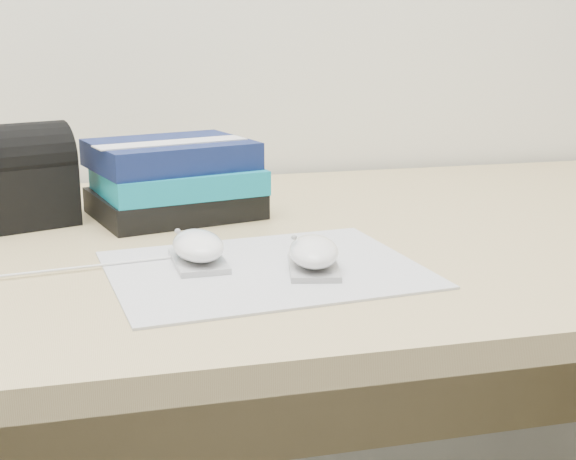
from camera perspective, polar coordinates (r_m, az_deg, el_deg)
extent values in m
cube|color=tan|center=(1.06, 1.77, -0.79)|extent=(1.60, 0.80, 0.03)
cube|color=tan|center=(1.53, -2.28, -10.38)|extent=(1.52, 0.03, 0.35)
cube|color=#9EA0A7|center=(0.88, -1.65, -2.81)|extent=(0.36, 0.29, 0.00)
cube|color=#ADADB0|center=(0.90, -6.39, -2.19)|extent=(0.06, 0.10, 0.01)
ellipsoid|color=white|center=(0.90, -6.42, -1.08)|extent=(0.06, 0.10, 0.03)
ellipsoid|color=#99999C|center=(0.89, -7.86, -0.08)|extent=(0.01, 0.01, 0.01)
cube|color=#9C9C9F|center=(0.87, 1.83, -2.63)|extent=(0.07, 0.11, 0.01)
ellipsoid|color=white|center=(0.87, 1.84, -1.53)|extent=(0.07, 0.11, 0.03)
ellipsoid|color=gray|center=(0.86, 0.43, -0.53)|extent=(0.01, 0.01, 0.01)
cylinder|color=white|center=(0.91, -14.51, -2.59)|extent=(0.22, 0.04, 0.00)
cube|color=black|center=(1.14, -8.07, 1.91)|extent=(0.25, 0.22, 0.04)
cube|color=#0E87A1|center=(1.13, -7.86, 3.57)|extent=(0.24, 0.21, 0.03)
cube|color=#111D4F|center=(1.13, -8.37, 5.36)|extent=(0.25, 0.21, 0.04)
cube|color=silver|center=(1.10, -8.28, 6.17)|extent=(0.21, 0.10, 0.00)
cube|color=black|center=(1.13, -18.76, 2.36)|extent=(0.17, 0.14, 0.08)
cylinder|color=black|center=(1.12, -18.95, 4.68)|extent=(0.17, 0.14, 0.10)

